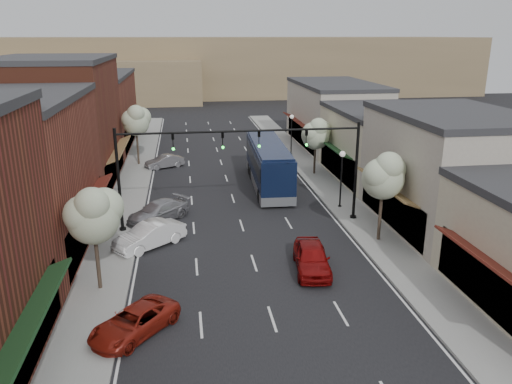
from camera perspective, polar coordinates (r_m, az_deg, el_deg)
name	(u,v)px	position (r m, az deg, el deg)	size (l,w,h in m)	color
ground	(259,279)	(27.33, 0.37, -9.92)	(160.00, 160.00, 0.00)	black
sidewalk_left	(131,186)	(44.52, -14.08, 0.67)	(2.80, 73.00, 0.15)	gray
sidewalk_right	(319,178)	(45.90, 7.25, 1.58)	(2.80, 73.00, 0.15)	gray
curb_left	(148,185)	(44.40, -12.28, 0.76)	(0.25, 73.00, 0.17)	gray
curb_right	(304,179)	(45.55, 5.56, 1.51)	(0.25, 73.00, 0.17)	gray
bldg_left_midnear	(4,177)	(32.74, -26.84, 1.57)	(10.14, 14.10, 9.40)	brown
bldg_left_midfar	(57,124)	(45.78, -21.75, 7.27)	(10.14, 14.10, 10.90)	brown
bldg_left_far	(91,111)	(61.46, -18.36, 8.79)	(10.14, 18.10, 8.40)	brown
bldg_right_midnear	(448,171)	(35.73, 21.13, 2.26)	(9.14, 12.10, 7.90)	#B1A797
bldg_right_midfar	(379,144)	(46.40, 13.91, 5.31)	(9.14, 12.10, 6.40)	beige
bldg_right_far	(334,115)	(59.29, 8.92, 8.68)	(9.14, 16.10, 7.40)	#B1A797
hill_far	(198,66)	(114.21, -6.70, 14.15)	(120.00, 30.00, 12.00)	#7A6647
hill_near	(69,81)	(104.52, -20.54, 11.77)	(50.00, 20.00, 8.00)	#7A6647
signal_mast_right	(323,158)	(34.24, 7.69, 3.91)	(8.22, 0.46, 7.00)	black
signal_mast_left	(155,164)	(33.00, -11.47, 3.20)	(8.22, 0.46, 7.00)	black
tree_right_near	(384,174)	(31.47, 14.47, 1.97)	(2.85, 2.65, 5.95)	#47382B
tree_right_far	(316,133)	(46.34, 6.90, 6.72)	(2.85, 2.65, 5.43)	#47382B
tree_left_near	(93,214)	(25.74, -18.08, -2.37)	(2.85, 2.65, 5.69)	#47382B
tree_left_far	(136,120)	(50.75, -13.54, 8.01)	(2.85, 2.65, 6.13)	#47382B
lamp_post_near	(342,170)	(37.58, 9.76, 2.50)	(0.44, 0.44, 4.44)	black
lamp_post_far	(292,128)	(54.08, 4.08, 7.30)	(0.44, 0.44, 4.44)	black
coach_bus	(268,164)	(43.02, 1.42, 3.24)	(3.21, 12.51, 3.79)	black
red_hatchback	(312,258)	(28.10, 6.39, -7.45)	(1.85, 4.61, 1.57)	maroon
parked_car_a	(134,322)	(23.18, -13.74, -14.23)	(1.99, 4.31, 1.20)	maroon
parked_car_b	(150,235)	(31.61, -12.06, -4.86)	(1.62, 4.64, 1.53)	white
parked_car_c	(158,211)	(35.82, -11.12, -2.20)	(1.96, 4.82, 1.40)	#949398
parked_car_e	(165,162)	(50.09, -10.41, 3.44)	(1.33, 3.81, 1.25)	gray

